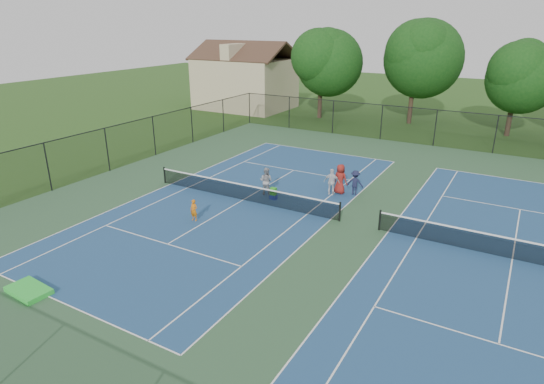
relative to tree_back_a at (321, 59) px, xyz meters
The scene contains 17 objects.
ground 27.95m from the tree_back_a, 61.56° to the right, with size 140.00×140.00×0.00m, color #234716.
court_pad 27.95m from the tree_back_a, 61.56° to the right, with size 36.00×36.00×0.01m, color #305539.
tennis_court_left 25.44m from the tree_back_a, 75.96° to the right, with size 12.00×23.83×1.07m.
tennis_court_right 31.80m from the tree_back_a, 50.19° to the right, with size 12.00×23.83×1.07m.
perimeter_fence 27.65m from the tree_back_a, 61.56° to the right, with size 36.08×36.08×3.02m.
tree_back_a is the anchor object (origin of this frame).
tree_back_b 9.24m from the tree_back_a, 12.53° to the left, with size 7.60×7.60×10.03m.
tree_back_c 18.04m from the tree_back_a, ahead, with size 6.00×6.00×8.40m.
clapboard_house 10.47m from the tree_back_a, behind, with size 10.80×8.10×7.65m.
child_player 28.71m from the tree_back_a, 78.98° to the right, with size 0.42×0.28×1.15m, color orange.
instructor 24.03m from the tree_back_a, 73.50° to the right, with size 0.81×0.63×1.67m, color #98989B.
bystander_a 23.56m from the tree_back_a, 63.97° to the right, with size 0.94×0.39×1.61m, color silver.
bystander_b 23.52m from the tree_back_a, 60.52° to the right, with size 0.97×0.56×1.51m, color #1A1D3A.
bystander_c 23.28m from the tree_back_a, 62.68° to the right, with size 0.88×0.58×1.81m, color maroon.
ball_crate 24.91m from the tree_back_a, 72.04° to the right, with size 0.39×0.27×0.28m, color navy.
ball_hopper 24.83m from the tree_back_a, 72.04° to the right, with size 0.34×0.26×0.43m, color green.
green_tarp 36.79m from the tree_back_a, 83.42° to the right, with size 1.75×1.02×0.20m, color green.
Camera 1 is at (6.59, -20.34, 9.73)m, focal length 30.00 mm.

